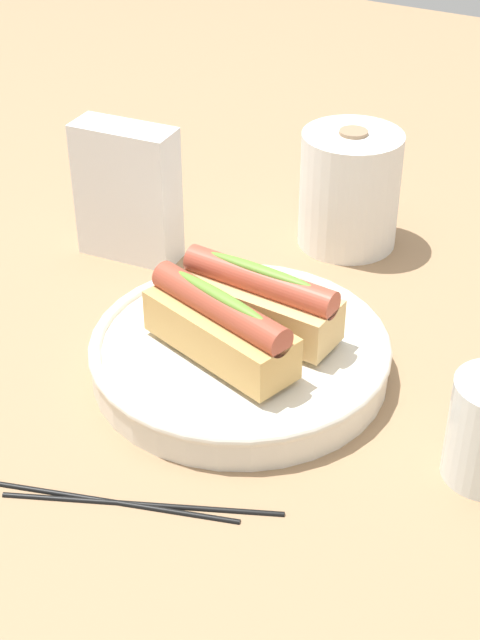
# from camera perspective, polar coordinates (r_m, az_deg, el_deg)

# --- Properties ---
(ground_plane) EXTENTS (2.40, 2.40, 0.00)m
(ground_plane) POSITION_cam_1_polar(r_m,az_deg,el_deg) (0.87, -1.21, -3.00)
(ground_plane) COLOR #9E7A56
(serving_bowl) EXTENTS (0.27, 0.27, 0.04)m
(serving_bowl) POSITION_cam_1_polar(r_m,az_deg,el_deg) (0.85, -0.00, -2.05)
(serving_bowl) COLOR silver
(serving_bowl) RESTS_ON ground_plane
(hotdog_front) EXTENTS (0.16, 0.09, 0.06)m
(hotdog_front) POSITION_cam_1_polar(r_m,az_deg,el_deg) (0.81, -1.24, -0.38)
(hotdog_front) COLOR tan
(hotdog_front) RESTS_ON serving_bowl
(hotdog_back) EXTENTS (0.15, 0.06, 0.06)m
(hotdog_back) POSITION_cam_1_polar(r_m,az_deg,el_deg) (0.84, 1.19, 1.25)
(hotdog_back) COLOR #DBB270
(hotdog_back) RESTS_ON serving_bowl
(paper_towel_roll) EXTENTS (0.11, 0.11, 0.13)m
(paper_towel_roll) POSITION_cam_1_polar(r_m,az_deg,el_deg) (1.04, 6.69, 7.91)
(paper_towel_roll) COLOR white
(paper_towel_roll) RESTS_ON ground_plane
(napkin_box) EXTENTS (0.11, 0.05, 0.15)m
(napkin_box) POSITION_cam_1_polar(r_m,az_deg,el_deg) (1.01, -6.87, 7.72)
(napkin_box) COLOR white
(napkin_box) RESTS_ON ground_plane
(chopstick_near) EXTENTS (0.20, 0.10, 0.01)m
(chopstick_near) POSITION_cam_1_polar(r_m,az_deg,el_deg) (0.74, -6.00, -11.02)
(chopstick_near) COLOR black
(chopstick_near) RESTS_ON ground_plane
(chopstick_far) EXTENTS (0.21, 0.07, 0.01)m
(chopstick_far) POSITION_cam_1_polar(r_m,az_deg,el_deg) (0.74, -8.46, -10.71)
(chopstick_far) COLOR black
(chopstick_far) RESTS_ON ground_plane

